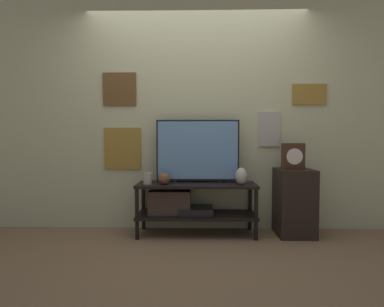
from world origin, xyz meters
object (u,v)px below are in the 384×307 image
at_px(television, 198,150).
at_px(candle_jar, 148,178).
at_px(vase_round_glass, 164,179).
at_px(mantel_clock, 293,156).
at_px(vase_urn_stoneware, 241,176).

distance_m(television, candle_jar, 0.63).
distance_m(vase_round_glass, mantel_clock, 1.40).
height_order(candle_jar, mantel_clock, mantel_clock).
bearing_deg(vase_urn_stoneware, television, 158.73).
xyz_separation_m(vase_round_glass, mantel_clock, (1.38, 0.08, 0.23)).
xyz_separation_m(television, vase_round_glass, (-0.36, -0.17, -0.29)).
xyz_separation_m(television, candle_jar, (-0.53, -0.16, -0.29)).
bearing_deg(candle_jar, vase_round_glass, -3.26).
relative_size(vase_urn_stoneware, vase_round_glass, 1.44).
xyz_separation_m(vase_urn_stoneware, candle_jar, (-0.99, 0.02, -0.03)).
xyz_separation_m(television, mantel_clock, (1.02, -0.10, -0.06)).
bearing_deg(vase_urn_stoneware, vase_round_glass, 179.54).
bearing_deg(vase_round_glass, vase_urn_stoneware, -0.46).
distance_m(television, mantel_clock, 1.03).
relative_size(candle_jar, mantel_clock, 0.44).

